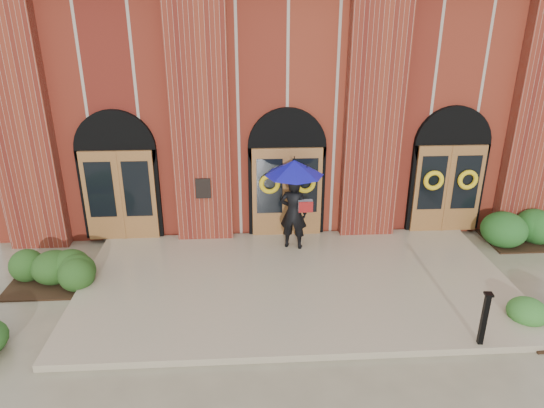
{
  "coord_description": "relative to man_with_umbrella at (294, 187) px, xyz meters",
  "views": [
    {
      "loc": [
        -1.16,
        -9.66,
        6.03
      ],
      "look_at": [
        -0.51,
        1.0,
        1.75
      ],
      "focal_mm": 32.0,
      "sensor_mm": 36.0,
      "label": 1
    }
  ],
  "objects": [
    {
      "name": "church_building",
      "position": [
        -0.1,
        6.89,
        1.67
      ],
      "size": [
        16.2,
        12.53,
        7.0
      ],
      "color": "maroon",
      "rests_on": "ground"
    },
    {
      "name": "ground",
      "position": [
        -0.1,
        -1.9,
        -1.83
      ],
      "size": [
        90.0,
        90.0,
        0.0
      ],
      "primitive_type": "plane",
      "color": "gray",
      "rests_on": "ground"
    },
    {
      "name": "landing",
      "position": [
        -0.1,
        -1.75,
        -1.76
      ],
      "size": [
        10.0,
        5.3,
        0.15
      ],
      "primitive_type": "cube",
      "color": "tan",
      "rests_on": "ground"
    },
    {
      "name": "man_with_umbrella",
      "position": [
        0.0,
        0.0,
        0.0
      ],
      "size": [
        1.89,
        1.89,
        2.41
      ],
      "rotation": [
        0.0,
        0.0,
        2.84
      ],
      "color": "black",
      "rests_on": "landing"
    },
    {
      "name": "hedge_wall_left",
      "position": [
        -5.3,
        -1.4,
        -1.47
      ],
      "size": [
        2.8,
        1.12,
        0.72
      ],
      "primitive_type": "ellipsoid",
      "color": "#214316",
      "rests_on": "ground"
    },
    {
      "name": "metal_post",
      "position": [
        3.14,
        -4.25,
        -1.11
      ],
      "size": [
        0.16,
        0.16,
        1.1
      ],
      "rotation": [
        0.0,
        0.0,
        -0.11
      ],
      "color": "black",
      "rests_on": "landing"
    }
  ]
}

